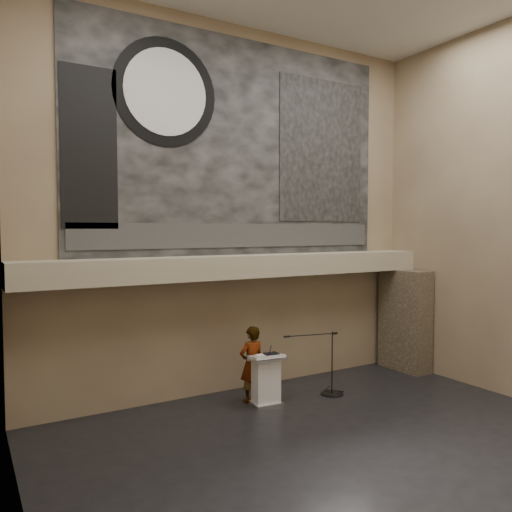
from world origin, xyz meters
TOP-DOWN VIEW (x-y plane):
  - floor at (0.00, 0.00)m, footprint 10.00×10.00m
  - wall_back at (0.00, 4.00)m, footprint 10.00×0.02m
  - wall_left at (-5.00, 0.00)m, footprint 0.02×8.00m
  - soffit at (0.00, 3.60)m, footprint 10.00×0.80m
  - sprinkler_left at (-1.60, 3.55)m, footprint 0.04×0.04m
  - sprinkler_right at (1.90, 3.55)m, footprint 0.04×0.04m
  - banner at (0.00, 3.97)m, footprint 8.00×0.05m
  - banner_text_strip at (0.00, 3.93)m, footprint 7.76×0.02m
  - banner_clock_rim at (-1.80, 3.93)m, footprint 2.30×0.02m
  - banner_clock_face at (-1.80, 3.91)m, footprint 1.84×0.02m
  - banner_building_print at (2.40, 3.93)m, footprint 2.60×0.02m
  - banner_brick_print at (-3.40, 3.93)m, footprint 1.10×0.02m
  - stone_pier at (4.65, 3.15)m, footprint 0.60×1.40m
  - lectern at (-0.06, 2.67)m, footprint 0.74×0.56m
  - binder at (0.05, 2.64)m, footprint 0.30×0.25m
  - papers at (-0.15, 2.67)m, footprint 0.21×0.29m
  - speaker_person at (-0.21, 3.04)m, footprint 0.63×0.44m
  - mic_stand at (1.60, 2.54)m, footprint 1.41×0.54m

SIDE VIEW (x-z plane):
  - floor at x=0.00m, z-range 0.00..0.00m
  - mic_stand at x=1.60m, z-range -0.51..0.94m
  - lectern at x=-0.06m, z-range -0.01..1.12m
  - speaker_person at x=-0.21m, z-range 0.00..1.67m
  - papers at x=-0.15m, z-range 1.10..1.10m
  - binder at x=0.05m, z-range 1.10..1.14m
  - stone_pier at x=4.65m, z-range 0.00..2.70m
  - sprinkler_left at x=-1.60m, z-range 2.64..2.70m
  - sprinkler_right at x=1.90m, z-range 2.64..2.70m
  - soffit at x=0.00m, z-range 2.70..3.20m
  - banner_text_strip at x=0.00m, z-range 3.38..3.93m
  - wall_back at x=0.00m, z-range 0.00..8.50m
  - wall_left at x=-5.00m, z-range 0.00..8.50m
  - banner_brick_print at x=-3.40m, z-range 3.80..7.00m
  - banner at x=0.00m, z-range 3.20..8.20m
  - banner_building_print at x=2.40m, z-range 4.00..7.60m
  - banner_clock_rim at x=-1.80m, z-range 5.55..7.85m
  - banner_clock_face at x=-1.80m, z-range 5.78..7.62m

